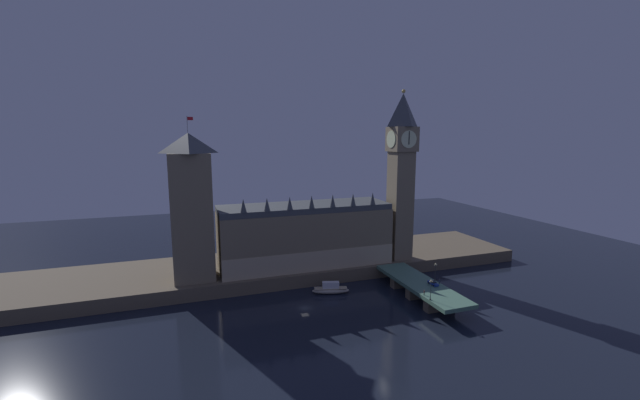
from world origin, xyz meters
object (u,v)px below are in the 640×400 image
at_px(clock_tower, 401,171).
at_px(victoria_tower, 192,207).
at_px(boat_upstream, 331,289).
at_px(pedestrian_mid_walk, 439,281).
at_px(car_southbound_lead, 433,283).
at_px(street_lamp_mid, 435,270).
at_px(pedestrian_near_rail, 424,292).
at_px(street_lamp_near, 431,287).

height_order(clock_tower, victoria_tower, clock_tower).
bearing_deg(boat_upstream, pedestrian_mid_walk, -25.68).
relative_size(clock_tower, pedestrian_mid_walk, 40.69).
height_order(car_southbound_lead, street_lamp_mid, street_lamp_mid).
distance_m(car_southbound_lead, street_lamp_mid, 5.94).
height_order(pedestrian_near_rail, pedestrian_mid_walk, pedestrian_near_rail).
xyz_separation_m(clock_tower, boat_upstream, (-39.04, -16.80, -42.68)).
bearing_deg(pedestrian_mid_walk, car_southbound_lead, -174.84).
height_order(victoria_tower, car_southbound_lead, victoria_tower).
bearing_deg(pedestrian_near_rail, victoria_tower, 148.81).
relative_size(pedestrian_near_rail, pedestrian_mid_walk, 1.01).
bearing_deg(victoria_tower, pedestrian_mid_walk, -23.65).
bearing_deg(clock_tower, boat_upstream, -156.72).
relative_size(victoria_tower, street_lamp_mid, 9.09).
distance_m(clock_tower, pedestrian_near_rail, 57.84).
xyz_separation_m(car_southbound_lead, street_lamp_near, (-8.94, -11.24, 3.74)).
relative_size(victoria_tower, boat_upstream, 4.22).
bearing_deg(clock_tower, pedestrian_near_rail, -108.95).
relative_size(clock_tower, victoria_tower, 1.20).
distance_m(pedestrian_mid_walk, street_lamp_mid, 4.60).
distance_m(car_southbound_lead, pedestrian_mid_walk, 2.88).
distance_m(clock_tower, street_lamp_mid, 46.39).
height_order(victoria_tower, street_lamp_near, victoria_tower).
bearing_deg(boat_upstream, clock_tower, 23.28).
height_order(victoria_tower, boat_upstream, victoria_tower).
relative_size(pedestrian_near_rail, street_lamp_mid, 0.27).
relative_size(clock_tower, pedestrian_near_rail, 40.24).
xyz_separation_m(clock_tower, pedestrian_mid_walk, (-2.86, -34.20, -37.71)).
xyz_separation_m(clock_tower, car_southbound_lead, (-5.71, -34.45, -38.00)).
bearing_deg(pedestrian_mid_walk, boat_upstream, 154.32).
xyz_separation_m(pedestrian_mid_walk, boat_upstream, (-36.18, 17.40, -4.97)).
bearing_deg(clock_tower, victoria_tower, 178.08).
relative_size(clock_tower, car_southbound_lead, 15.66).
distance_m(pedestrian_near_rail, street_lamp_mid, 16.14).
bearing_deg(street_lamp_near, car_southbound_lead, 51.48).
relative_size(pedestrian_mid_walk, boat_upstream, 0.12).
bearing_deg(boat_upstream, street_lamp_mid, -21.18).
xyz_separation_m(pedestrian_mid_walk, street_lamp_near, (-11.79, -11.50, 3.44)).
xyz_separation_m(car_southbound_lead, street_lamp_mid, (3.25, 3.48, 3.56)).
bearing_deg(pedestrian_near_rail, street_lamp_near, -95.45).
relative_size(car_southbound_lead, street_lamp_mid, 0.70).
bearing_deg(street_lamp_near, pedestrian_mid_walk, 44.27).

